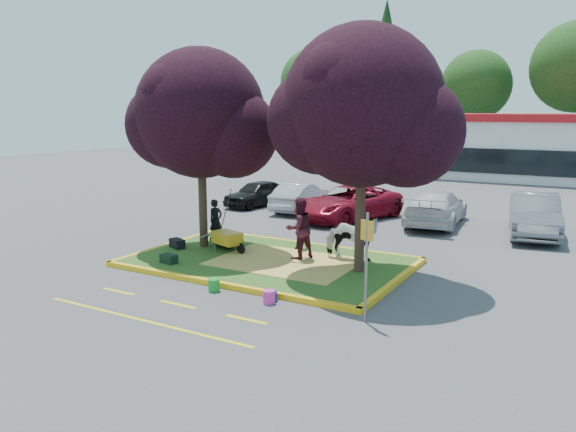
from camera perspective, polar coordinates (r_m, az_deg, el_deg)
The scene contains 32 objects.
ground at distance 17.32m, azimuth -2.00°, elevation -4.91°, with size 90.00×90.00×0.00m, color #424244.
median_island at distance 17.30m, azimuth -2.00°, elevation -4.67°, with size 8.00×5.00×0.15m, color #254D18.
curb_near at distance 15.26m, azimuth -7.13°, elevation -6.87°, with size 8.30×0.16×0.15m, color #EFB114.
curb_far at distance 19.47m, azimuth 1.99°, elevation -2.92°, with size 8.30×0.16×0.15m, color #EFB114.
curb_left at distance 19.69m, azimuth -12.18°, elevation -3.00°, with size 0.16×5.30×0.15m, color #EFB114.
curb_right at distance 15.63m, azimuth 10.92°, elevation -6.56°, with size 0.16×5.30×0.15m, color #EFB114.
straw_bedding at distance 16.98m, azimuth -0.27°, elevation -4.68°, with size 4.20×3.00×0.01m, color #E1CA5C.
tree_purple_left at distance 18.59m, azimuth -8.88°, elevation 9.66°, with size 5.06×4.20×6.51m.
tree_purple_right at distance 15.51m, azimuth 7.63°, elevation 10.25°, with size 5.30×4.40×6.82m.
fire_lane_stripe_a at distance 15.41m, azimuth -16.81°, elevation -7.36°, with size 1.10×0.12×0.01m, color yellow.
fire_lane_stripe_b at distance 14.09m, azimuth -11.11°, elevation -8.82°, with size 1.10×0.12×0.01m, color yellow.
fire_lane_stripe_c at distance 12.94m, azimuth -4.26°, elevation -10.44°, with size 1.10×0.12×0.01m, color yellow.
fire_lane_long at distance 13.26m, azimuth -14.54°, elevation -10.22°, with size 6.00×0.10×0.01m, color yellow.
retail_building at distance 42.77m, azimuth 20.68°, elevation 6.81°, with size 20.40×8.40×4.40m.
treeline at distance 52.43m, azimuth 21.98°, elevation 13.33°, with size 46.58×7.80×14.63m.
cow at distance 17.06m, azimuth 6.45°, elevation -2.21°, with size 0.77×1.70×1.43m, color white.
calf at distance 18.78m, azimuth -6.40°, elevation -2.44°, with size 1.19×0.68×0.52m, color black.
handler at distance 19.62m, azimuth -7.35°, elevation -0.46°, with size 0.54×0.35×1.48m, color black.
visitor_a at distance 17.17m, azimuth 1.15°, elevation -1.27°, with size 0.92×0.72×1.90m, color #431320.
visitor_b at distance 18.40m, azimuth 1.25°, elevation -1.52°, with size 0.72×0.30×1.23m, color black.
wheelbarrow at distance 18.17m, azimuth -6.18°, elevation -2.24°, with size 1.75×0.86×0.66m.
gear_bag_dark at distance 19.02m, azimuth -11.20°, elevation -2.75°, with size 0.59×0.32×0.30m, color black.
gear_bag_green at distance 17.21m, azimuth -12.01°, elevation -4.27°, with size 0.50×0.31×0.27m, color black.
sign_post at distance 12.42m, azimuth 7.98°, elevation -3.98°, with size 0.34×0.15×2.49m.
bucket_green at distance 14.89m, azimuth -7.54°, elevation -6.98°, with size 0.30×0.30×0.33m, color #169427.
bucket_pink at distance 13.88m, azimuth -1.95°, elevation -8.21°, with size 0.31×0.31×0.33m, color #E031A0.
bucket_blue at distance 14.08m, azimuth -1.61°, elevation -8.08°, with size 0.24×0.24×0.26m, color #171DB9.
car_black at distance 27.61m, azimuth -3.14°, elevation 2.32°, with size 1.50×3.72×1.27m, color black.
car_silver at distance 26.26m, azimuth 1.23°, elevation 1.94°, with size 1.38×3.96×1.31m, color #9FA1A6.
car_red at distance 24.29m, azimuth 6.19°, elevation 1.34°, with size 2.42×5.24×1.46m, color maroon.
car_white at distance 23.89m, azimuth 14.79°, elevation 0.85°, with size 2.00×4.93×1.43m, color silver.
car_grey at distance 22.97m, azimuth 23.73°, elevation 0.09°, with size 1.66×4.77×1.57m, color slate.
Camera 1 is at (8.78, -14.18, 4.67)m, focal length 35.00 mm.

